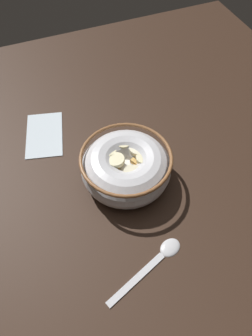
# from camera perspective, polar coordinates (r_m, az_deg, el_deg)

# --- Properties ---
(ground_plane) EXTENTS (0.97, 0.97, 0.02)m
(ground_plane) POSITION_cam_1_polar(r_m,az_deg,el_deg) (0.58, -0.00, -2.33)
(ground_plane) COLOR #332116
(cereal_bowl) EXTENTS (0.15, 0.15, 0.06)m
(cereal_bowl) POSITION_cam_1_polar(r_m,az_deg,el_deg) (0.55, -0.00, 0.21)
(cereal_bowl) COLOR silver
(cereal_bowl) RESTS_ON ground_plane
(spoon) EXTENTS (0.07, 0.14, 0.01)m
(spoon) POSITION_cam_1_polar(r_m,az_deg,el_deg) (0.50, 5.82, -15.37)
(spoon) COLOR silver
(spoon) RESTS_ON ground_plane
(folded_napkin) EXTENTS (0.13, 0.10, 0.00)m
(folded_napkin) POSITION_cam_1_polar(r_m,az_deg,el_deg) (0.66, -14.17, 5.76)
(folded_napkin) COLOR silver
(folded_napkin) RESTS_ON ground_plane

